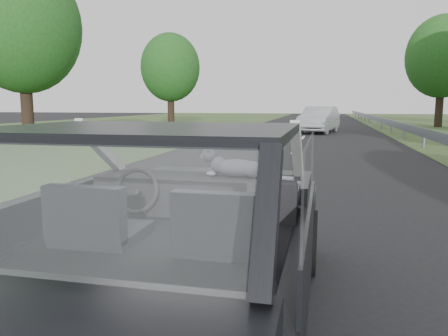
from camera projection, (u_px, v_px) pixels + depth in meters
The scene contains 11 objects.
ground at pixel (174, 333), 3.01m from camera, with size 140.00×140.00×0.00m, color black.
subject_car at pixel (172, 232), 2.90m from camera, with size 1.80×4.00×1.45m, color black.
dashboard at pixel (198, 194), 3.49m from camera, with size 1.58×0.45×0.30m, color black.
driver_seat at pixel (94, 216), 2.69m from camera, with size 0.50×0.72×0.42m, color black.
passenger_seat at pixel (220, 224), 2.51m from camera, with size 0.50×0.72×0.42m, color black.
steering_wheel at pixel (136, 191), 3.28m from camera, with size 0.36×0.36×0.04m, color black.
cat at pixel (238, 167), 3.41m from camera, with size 0.54×0.17×0.24m, color gray.
other_car at pixel (319, 120), 23.87m from camera, with size 1.72×4.35×1.43m, color #A8AAB0.
tree_2 at pixel (442, 73), 29.05m from camera, with size 4.75×4.75×7.19m, color #1F461B, non-canonical shape.
tree_5 at pixel (24, 53), 18.54m from camera, with size 4.88×4.88×7.39m, color #1F461B, non-canonical shape.
tree_6 at pixel (171, 81), 31.00m from camera, with size 4.18×4.18×6.33m, color #1F461B, non-canonical shape.
Camera 1 is at (0.97, -2.66, 1.57)m, focal length 35.00 mm.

